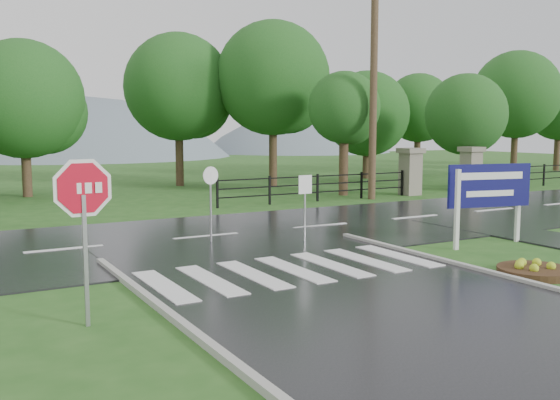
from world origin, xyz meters
TOP-DOWN VIEW (x-y plane):
  - ground at (0.00, 0.00)m, footprint 120.00×120.00m
  - main_road at (0.00, 10.00)m, footprint 90.00×8.00m
  - crosswalk at (0.00, 5.00)m, footprint 6.50×2.80m
  - pillar_west at (13.00, 16.00)m, footprint 1.00×1.00m
  - pillar_east at (17.00, 16.00)m, footprint 1.00×1.00m
  - fence_west at (7.75, 16.00)m, footprint 9.58×0.08m
  - hills at (3.49, 65.00)m, footprint 102.00×48.00m
  - treeline at (1.00, 24.00)m, footprint 83.20×5.20m
  - stop_sign at (-4.85, 3.34)m, footprint 1.29×0.11m
  - estate_billboard at (6.22, 5.07)m, footprint 2.51×0.60m
  - flower_bed at (4.46, 2.13)m, footprint 1.62×1.62m
  - reg_sign_small at (2.06, 7.83)m, footprint 0.42×0.05m
  - reg_sign_round at (-0.21, 9.12)m, footprint 0.49×0.12m
  - utility_pole_east at (10.33, 15.50)m, footprint 1.72×0.55m
  - entrance_tree_left at (10.18, 17.50)m, footprint 3.40×3.40m
  - entrance_tree_right at (18.07, 17.50)m, footprint 4.32×4.32m

SIDE VIEW (x-z plane):
  - hills at x=3.49m, z-range -39.54..8.46m
  - ground at x=0.00m, z-range 0.00..0.00m
  - main_road at x=0.00m, z-range -0.02..0.02m
  - treeline at x=1.00m, z-range -5.00..5.00m
  - crosswalk at x=0.00m, z-range 0.05..0.07m
  - flower_bed at x=4.46m, z-range -0.04..0.28m
  - fence_west at x=7.75m, z-range 0.12..1.32m
  - pillar_west at x=13.00m, z-range 0.06..2.30m
  - pillar_east at x=17.00m, z-range 0.06..2.30m
  - reg_sign_round at x=-0.21m, z-range 0.29..2.43m
  - reg_sign_small at x=2.06m, z-range 0.42..2.32m
  - estate_billboard at x=6.22m, z-range 0.42..2.65m
  - stop_sign at x=-4.85m, z-range 0.55..3.45m
  - entrance_tree_right at x=18.07m, z-range 0.85..6.91m
  - entrance_tree_left at x=10.18m, z-range 1.17..7.01m
  - utility_pole_east at x=10.33m, z-range 0.08..9.90m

